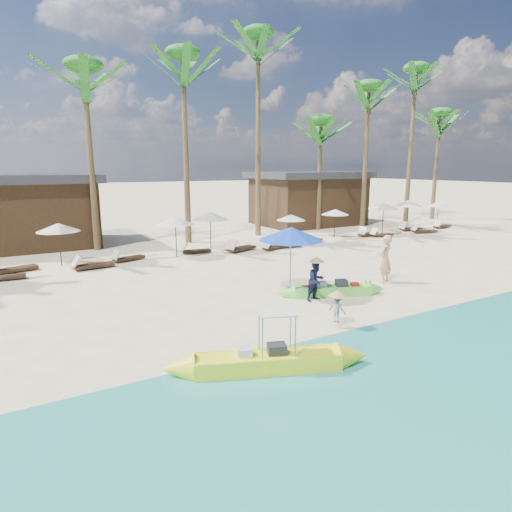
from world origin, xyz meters
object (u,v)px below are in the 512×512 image
green_canoe (332,290)px  yellow_canoe (267,361)px  tourist (385,259)px  blue_umbrella (291,234)px

green_canoe → yellow_canoe: bearing=-121.3°
yellow_canoe → tourist: tourist is taller
yellow_canoe → blue_umbrella: 6.49m
yellow_canoe → blue_umbrella: (3.85, 4.79, 2.10)m
yellow_canoe → tourist: 9.35m
green_canoe → tourist: tourist is taller
tourist → blue_umbrella: (-4.40, 0.45, 1.33)m
green_canoe → tourist: 3.18m
blue_umbrella → green_canoe: bearing=-30.9°
yellow_canoe → tourist: (8.25, 4.34, 0.77)m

